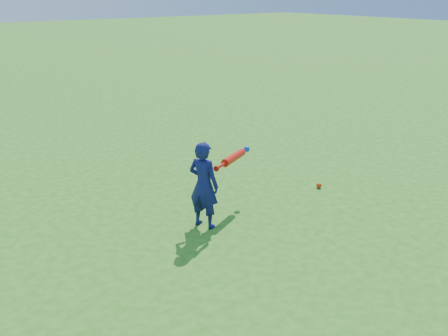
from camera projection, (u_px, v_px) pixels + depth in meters
name	position (u px, v px, depth m)	size (l,w,h in m)	color
ground	(174.00, 228.00, 5.71)	(80.00, 80.00, 0.00)	#2A6F1A
child	(204.00, 185.00, 5.59)	(0.37, 0.24, 1.01)	#11154F
ground_ball_red	(319.00, 186.00, 6.84)	(0.07, 0.07, 0.07)	red
bat_swing	(235.00, 157.00, 6.09)	(0.81, 0.43, 0.10)	red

